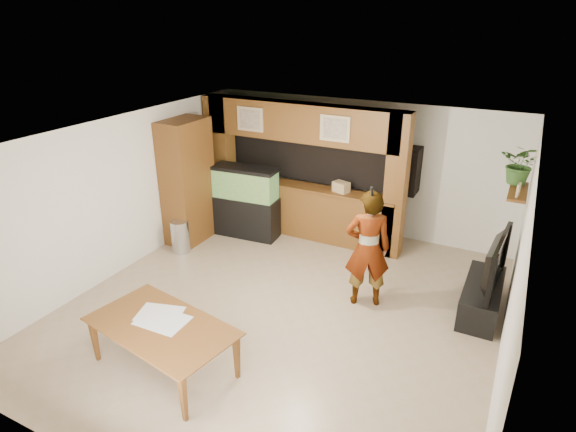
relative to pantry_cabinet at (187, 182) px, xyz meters
The scene contains 21 objects.
floor 3.23m from the pantry_cabinet, 26.22° to the right, with size 6.50×6.50×0.00m, color tan.
ceiling 3.33m from the pantry_cabinet, 26.22° to the right, with size 6.50×6.50×0.00m, color white.
wall_back 3.32m from the pantry_cabinet, 35.42° to the left, with size 6.00×6.00×0.00m, color white.
wall_left 1.37m from the pantry_cabinet, 102.71° to the right, with size 6.50×6.50×0.00m, color white.
wall_right 5.85m from the pantry_cabinet, 13.13° to the right, with size 6.50×6.50×0.00m, color white.
partition 2.19m from the pantry_cabinet, 36.73° to the left, with size 4.20×0.99×2.60m.
wall_clock 0.85m from the pantry_cabinet, 128.86° to the right, with size 0.05×0.25×0.25m.
wall_shelf 5.61m from the pantry_cabinet, ahead, with size 0.25×0.90×0.04m, color brown.
pantry_cabinet is the anchor object (origin of this frame).
trash_can 1.04m from the pantry_cabinet, 72.02° to the right, with size 0.33×0.33×0.61m, color #B2B2B7.
aquarium 1.18m from the pantry_cabinet, 35.17° to the left, with size 1.27×0.48×1.41m.
tv_stand 5.43m from the pantry_cabinet, ahead, with size 0.51×1.39×0.46m, color black.
television 5.36m from the pantry_cabinet, ahead, with size 1.33×0.17×0.77m, color black.
photo_frame 5.60m from the pantry_cabinet, ahead, with size 0.03×0.14×0.19m, color tan.
potted_plant 5.66m from the pantry_cabinet, ahead, with size 0.55×0.48×0.61m, color #315A24.
person 3.80m from the pantry_cabinet, ahead, with size 0.66×0.44×1.82m, color #967352.
microphone 3.93m from the pantry_cabinet, 11.61° to the right, with size 0.04×0.04×0.16m, color black.
dining_table 3.88m from the pantry_cabinet, 57.80° to the right, with size 1.83×1.02×0.64m, color brown.
newspaper_a 3.70m from the pantry_cabinet, 57.35° to the right, with size 0.60×0.44×0.01m, color silver.
newspaper_b 3.55m from the pantry_cabinet, 58.27° to the right, with size 0.55×0.40×0.01m, color silver.
counter_box 2.87m from the pantry_cabinet, 23.00° to the left, with size 0.29×0.19×0.19m, color #A38558.
Camera 1 is at (2.85, -5.40, 4.12)m, focal length 30.00 mm.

